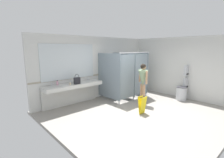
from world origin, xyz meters
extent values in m
cube|color=gray|center=(0.00, 0.00, -0.05)|extent=(6.11, 5.41, 0.10)
cube|color=silver|center=(0.00, 2.47, 1.37)|extent=(6.11, 0.12, 2.74)
cube|color=silver|center=(2.82, 0.00, 1.37)|extent=(0.12, 5.41, 2.74)
cube|color=#9E937F|center=(0.00, 2.40, 1.05)|extent=(6.11, 0.01, 0.06)
cube|color=silver|center=(-1.49, 2.10, 0.82)|extent=(2.35, 0.58, 0.14)
cube|color=silver|center=(-1.49, 2.35, 0.37)|extent=(2.35, 0.08, 0.75)
cube|color=beige|center=(-2.27, 2.07, 0.84)|extent=(0.42, 0.32, 0.11)
cylinder|color=silver|center=(-2.27, 2.30, 0.94)|extent=(0.04, 0.04, 0.11)
cylinder|color=silver|center=(-2.27, 2.24, 0.99)|extent=(0.03, 0.11, 0.03)
sphere|color=silver|center=(-2.20, 2.31, 0.92)|extent=(0.04, 0.04, 0.04)
cube|color=beige|center=(-1.49, 2.07, 0.84)|extent=(0.42, 0.32, 0.11)
cylinder|color=silver|center=(-1.49, 2.30, 0.94)|extent=(0.04, 0.04, 0.11)
cylinder|color=silver|center=(-1.49, 2.24, 0.99)|extent=(0.03, 0.11, 0.03)
sphere|color=silver|center=(-1.42, 2.31, 0.92)|extent=(0.04, 0.04, 0.04)
cube|color=beige|center=(-0.71, 2.07, 0.84)|extent=(0.42, 0.32, 0.11)
cylinder|color=silver|center=(-0.71, 2.30, 0.94)|extent=(0.04, 0.04, 0.11)
cylinder|color=silver|center=(-0.71, 2.24, 0.99)|extent=(0.03, 0.11, 0.03)
sphere|color=silver|center=(-0.64, 2.31, 0.92)|extent=(0.04, 0.04, 0.04)
cube|color=silver|center=(-1.49, 2.39, 1.72)|extent=(2.25, 0.02, 1.36)
cube|color=gray|center=(-0.05, 1.69, 1.08)|extent=(0.03, 1.39, 1.91)
cylinder|color=silver|center=(-0.05, 1.05, 0.06)|extent=(0.05, 0.05, 0.12)
cube|color=gray|center=(0.86, 1.69, 1.08)|extent=(0.03, 1.39, 1.91)
cylinder|color=silver|center=(0.86, 1.05, 0.06)|extent=(0.05, 0.05, 0.12)
cube|color=gray|center=(1.77, 1.69, 1.08)|extent=(0.03, 1.39, 1.91)
cylinder|color=silver|center=(1.77, 1.05, 0.06)|extent=(0.05, 0.05, 0.12)
cube|color=gray|center=(0.40, 1.02, 1.08)|extent=(0.83, 0.03, 1.81)
cube|color=gray|center=(1.31, 1.02, 1.08)|extent=(0.83, 0.03, 1.81)
cube|color=#B7BABF|center=(0.86, 1.02, 2.05)|extent=(1.88, 0.04, 0.04)
cube|color=#B7BABF|center=(2.69, -0.40, 1.28)|extent=(0.35, 0.12, 0.44)
cube|color=black|center=(2.69, -0.47, 1.12)|extent=(0.27, 0.01, 0.06)
cube|color=#B7BABF|center=(2.69, -0.42, 0.73)|extent=(0.39, 0.12, 0.45)
cube|color=black|center=(2.69, -0.48, 0.56)|extent=(0.31, 0.01, 0.06)
cylinder|color=#B7BABF|center=(2.33, -0.40, 0.28)|extent=(0.44, 0.44, 0.57)
cylinder|color=#333338|center=(2.33, -0.40, 0.58)|extent=(0.45, 0.45, 0.03)
cylinder|color=tan|center=(0.74, 0.55, 0.40)|extent=(0.11, 0.11, 0.80)
cylinder|color=tan|center=(0.68, 0.38, 0.40)|extent=(0.11, 0.11, 0.80)
cone|color=gray|center=(0.71, 0.47, 1.02)|extent=(0.51, 0.51, 0.69)
cube|color=gray|center=(0.71, 0.47, 1.34)|extent=(0.30, 0.46, 0.10)
cylinder|color=tan|center=(0.80, 0.70, 1.11)|extent=(0.08, 0.08, 0.51)
cylinder|color=tan|center=(0.62, 0.23, 1.11)|extent=(0.08, 0.08, 0.51)
sphere|color=tan|center=(0.71, 0.47, 1.51)|extent=(0.22, 0.22, 0.22)
sphere|color=black|center=(0.70, 0.47, 1.52)|extent=(0.22, 0.22, 0.22)
cube|color=black|center=(-1.43, 1.95, 1.02)|extent=(0.23, 0.11, 0.26)
torus|color=black|center=(-1.43, 1.95, 1.18)|extent=(0.18, 0.02, 0.18)
cylinder|color=#D899B2|center=(-2.07, 2.27, 0.97)|extent=(0.07, 0.07, 0.16)
cylinder|color=black|center=(-2.07, 2.27, 1.06)|extent=(0.03, 0.03, 0.04)
cylinder|color=beige|center=(-1.70, 1.97, 0.93)|extent=(0.07, 0.07, 0.09)
cube|color=yellow|center=(-0.18, -0.25, 0.31)|extent=(0.28, 0.10, 0.61)
cube|color=yellow|center=(-0.18, -0.16, 0.31)|extent=(0.28, 0.10, 0.61)
cylinder|color=black|center=(-0.18, -0.20, 0.59)|extent=(0.28, 0.02, 0.02)
cylinder|color=#B7BABF|center=(-0.84, 0.64, 0.00)|extent=(0.14, 0.14, 0.01)
camera|label=1|loc=(-4.60, -3.51, 2.23)|focal=26.50mm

